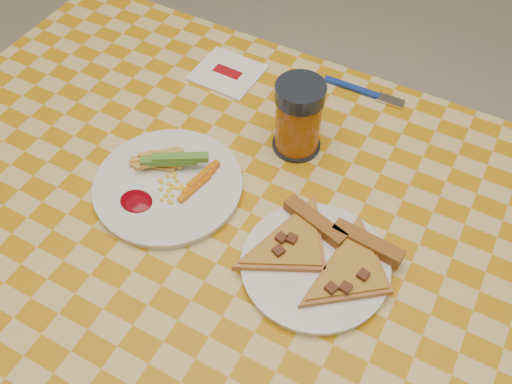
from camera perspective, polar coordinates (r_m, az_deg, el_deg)
table at (r=0.95m, az=-1.54°, el=-6.23°), size 1.28×0.88×0.76m
plate_left at (r=0.95m, az=-8.77°, el=0.57°), size 0.29×0.29×0.01m
plate_right at (r=0.85m, az=5.91°, el=-7.39°), size 0.25×0.25×0.01m
fries_veggies at (r=0.94m, az=-8.83°, el=1.99°), size 0.16×0.15×0.04m
pizza_slices at (r=0.85m, az=6.71°, el=-6.16°), size 0.26×0.24×0.02m
drink_glass at (r=0.96m, az=4.26°, el=7.39°), size 0.08×0.08×0.14m
napkin at (r=1.14m, az=-2.86°, el=11.81°), size 0.13×0.12×0.01m
fork at (r=1.12m, az=10.80°, el=9.84°), size 0.16×0.02×0.01m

